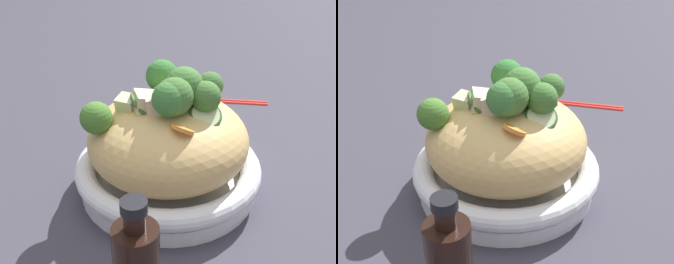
% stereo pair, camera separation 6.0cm
% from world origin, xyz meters
% --- Properties ---
extents(ground_plane, '(3.00, 3.00, 0.00)m').
position_xyz_m(ground_plane, '(0.00, 0.00, 0.00)').
color(ground_plane, '#393743').
extents(serving_bowl, '(0.26, 0.26, 0.05)m').
position_xyz_m(serving_bowl, '(0.00, 0.00, 0.03)').
color(serving_bowl, white).
rests_on(serving_bowl, ground_plane).
extents(noodle_heap, '(0.22, 0.22, 0.12)m').
position_xyz_m(noodle_heap, '(0.00, 0.00, 0.08)').
color(noodle_heap, tan).
rests_on(noodle_heap, serving_bowl).
extents(broccoli_florets, '(0.17, 0.21, 0.09)m').
position_xyz_m(broccoli_florets, '(0.00, -0.01, 0.15)').
color(broccoli_florets, '#9EBE7C').
rests_on(broccoli_florets, serving_bowl).
extents(carrot_coins, '(0.13, 0.18, 0.04)m').
position_xyz_m(carrot_coins, '(-0.01, 0.01, 0.13)').
color(carrot_coins, orange).
rests_on(carrot_coins, serving_bowl).
extents(zucchini_slices, '(0.11, 0.12, 0.04)m').
position_xyz_m(zucchini_slices, '(-0.01, -0.01, 0.14)').
color(zucchini_slices, beige).
rests_on(zucchini_slices, serving_bowl).
extents(chicken_chunks, '(0.07, 0.09, 0.03)m').
position_xyz_m(chicken_chunks, '(0.00, 0.02, 0.14)').
color(chicken_chunks, beige).
rests_on(chicken_chunks, serving_bowl).
extents(chopsticks_pair, '(0.15, 0.16, 0.01)m').
position_xyz_m(chopsticks_pair, '(0.17, -0.25, 0.00)').
color(chopsticks_pair, red).
rests_on(chopsticks_pair, ground_plane).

